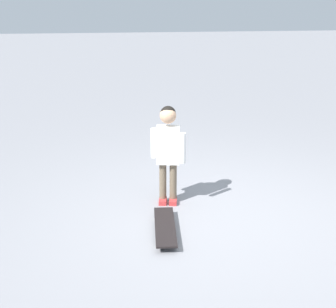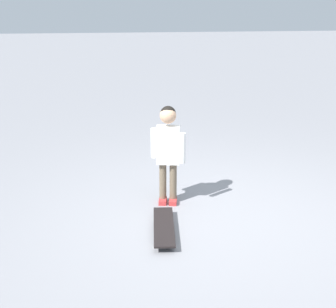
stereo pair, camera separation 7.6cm
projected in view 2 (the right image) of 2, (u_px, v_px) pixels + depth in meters
ground_plane at (228, 219)px, 4.69m from camera, size 50.00×50.00×0.00m
child_person at (168, 144)px, 4.86m from camera, size 0.34×0.27×1.06m
skateboard at (164, 227)px, 4.40m from camera, size 0.26×0.80×0.07m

